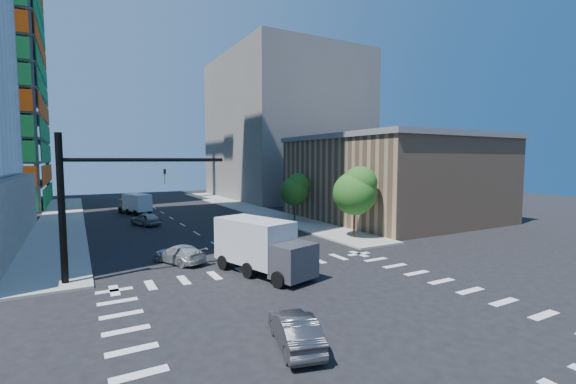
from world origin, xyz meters
TOP-DOWN VIEW (x-y plane):
  - ground at (0.00, 0.00)m, footprint 160.00×160.00m
  - road_markings at (0.00, 0.00)m, footprint 20.00×20.00m
  - sidewalk_ne at (12.50, 40.00)m, footprint 5.00×60.00m
  - sidewalk_nw at (-12.50, 40.00)m, footprint 5.00×60.00m
  - commercial_building at (25.00, 22.00)m, footprint 20.50×22.50m
  - bg_building_ne at (27.00, 55.00)m, footprint 24.00×30.00m
  - signal_mast_nw at (-10.00, 11.50)m, footprint 10.20×0.40m
  - tree_south at (12.63, 13.90)m, footprint 4.16×4.16m
  - tree_north at (12.93, 25.90)m, footprint 3.54×3.52m
  - car_nb_far at (3.44, 19.54)m, footprint 3.86×5.14m
  - car_sb_near at (-4.27, 13.29)m, footprint 3.58×4.91m
  - car_sb_mid at (-3.85, 31.54)m, footprint 3.34×4.73m
  - car_sb_cross at (-3.17, -1.84)m, footprint 2.45×4.37m
  - box_truck_near at (0.04, 7.62)m, footprint 4.71×7.31m
  - box_truck_far at (-3.67, 42.74)m, footprint 4.01×5.84m

SIDE VIEW (x-z plane):
  - ground at x=0.00m, z-range 0.00..0.00m
  - road_markings at x=0.00m, z-range 0.00..0.01m
  - sidewalk_ne at x=12.50m, z-range 0.00..0.15m
  - sidewalk_nw at x=-12.50m, z-range 0.00..0.15m
  - car_nb_far at x=3.44m, z-range 0.00..1.30m
  - car_sb_near at x=-4.27m, z-range 0.00..1.32m
  - car_sb_cross at x=-3.17m, z-range 0.00..1.36m
  - car_sb_mid at x=-3.85m, z-range 0.00..1.49m
  - box_truck_far at x=-3.67m, z-range -0.16..2.66m
  - box_truck_near at x=0.04m, z-range -0.20..3.35m
  - tree_north at x=12.93m, z-range 1.10..6.88m
  - tree_south at x=12.63m, z-range 1.27..8.10m
  - commercial_building at x=25.00m, z-range 0.01..10.61m
  - signal_mast_nw at x=-10.00m, z-range 0.99..9.99m
  - bg_building_ne at x=27.00m, z-range 0.00..28.00m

